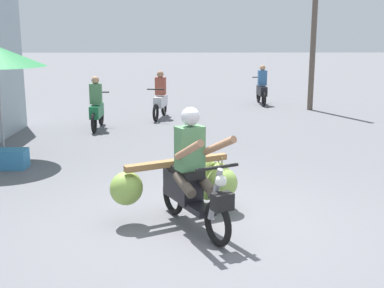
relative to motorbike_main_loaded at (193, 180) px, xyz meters
name	(u,v)px	position (x,y,z in m)	size (l,w,h in m)	color
ground_plane	(203,226)	(0.12, -0.32, -0.53)	(120.00, 120.00, 0.00)	slate
motorbike_main_loaded	(193,180)	(0.00, 0.00, 0.00)	(1.87, 2.00, 1.58)	black
motorbike_distant_ahead_left	(97,108)	(-2.38, 6.42, 0.04)	(0.50, 1.62, 1.40)	black
motorbike_distant_ahead_right	(160,99)	(-0.80, 8.21, 0.04)	(0.55, 1.61, 1.40)	black
motorbike_distant_far_ahead	(262,89)	(2.65, 10.99, 0.04)	(0.50, 1.62, 1.40)	black
produce_crate	(12,159)	(-3.34, 2.61, -0.35)	(0.56, 0.40, 0.36)	teal
utility_pole	(314,18)	(4.07, 9.78, 2.41)	(0.18, 0.18, 5.87)	brown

